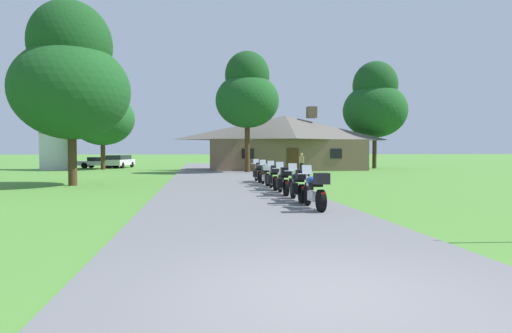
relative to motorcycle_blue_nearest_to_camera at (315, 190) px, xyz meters
name	(u,v)px	position (x,y,z in m)	size (l,w,h in m)	color
ground_plane	(224,182)	(-2.01, 12.66, -0.62)	(500.00, 500.00, 0.00)	#4C8433
asphalt_driveway	(226,184)	(-2.01, 10.66, -0.59)	(6.40, 80.00, 0.06)	slate
motorcycle_blue_nearest_to_camera	(315,190)	(0.00, 0.00, 0.00)	(0.66, 2.08, 1.30)	black
motorcycle_black_second_in_row	(299,186)	(-0.04, 1.91, -0.01)	(0.73, 2.08, 1.30)	black
motorcycle_white_third_in_row	(284,181)	(-0.08, 4.23, -0.01)	(0.74, 2.08, 1.30)	black
motorcycle_silver_fourth_in_row	(274,178)	(-0.08, 6.49, -0.01)	(0.74, 2.08, 1.30)	black
motorcycle_green_fifth_in_row	(266,174)	(-0.07, 8.91, 0.00)	(0.66, 2.08, 1.30)	black
motorcycle_orange_farthest_in_row	(259,173)	(-0.12, 11.08, -0.01)	(0.72, 2.08, 1.30)	black
stone_lodge	(285,142)	(5.02, 28.02, 2.13)	(15.53, 6.70, 6.23)	brown
bystander_tan_shirt_near_lodge	(302,162)	(4.93, 21.25, 0.33)	(0.37, 0.49, 1.69)	black
tree_right_of_lodge	(375,103)	(15.14, 30.06, 6.32)	(6.73, 6.73, 11.35)	#422D19
tree_left_far	(102,111)	(-12.90, 30.93, 5.18)	(6.20, 6.20, 9.86)	#422D19
tree_left_near	(71,77)	(-10.06, 10.86, 5.08)	(6.00, 6.00, 9.63)	#422D19
tree_by_lodge_front	(247,93)	(0.62, 22.84, 6.08)	(5.35, 5.35, 10.22)	#422D19
metal_silo_distant	(57,129)	(-17.40, 31.52, 3.38)	(3.32, 3.32, 7.99)	#B2B7BC
parked_white_suv_far_left	(119,161)	(-12.11, 35.27, 0.16)	(2.72, 4.87, 1.40)	silver
parked_white_sedan_far_left	(100,162)	(-14.02, 34.40, 0.02)	(4.44, 2.49, 1.20)	silver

